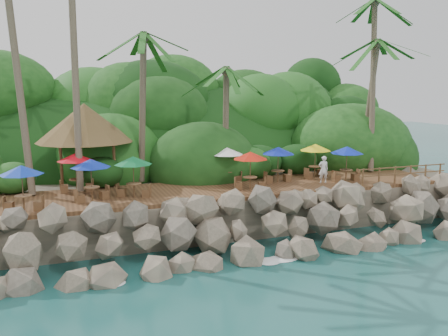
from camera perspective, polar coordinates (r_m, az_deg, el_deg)
name	(u,v)px	position (r m, az deg, el deg)	size (l,w,h in m)	color
ground	(270,265)	(21.27, 5.64, -11.68)	(140.00, 140.00, 0.00)	#19514F
land_base	(179,178)	(35.54, -5.51, -1.17)	(32.00, 25.20, 2.10)	gray
jungle_hill	(158,174)	(42.92, -7.99, -0.76)	(44.80, 28.00, 15.40)	#143811
seawall	(252,227)	(22.60, 3.49, -7.25)	(29.00, 4.00, 2.30)	gray
terrace	(224,189)	(25.94, 0.00, -2.61)	(26.00, 5.00, 0.20)	brown
jungle_foliage	(183,194)	(34.81, -5.07, -3.16)	(44.00, 16.00, 12.00)	#143811
foam_line	(267,262)	(21.51, 5.29, -11.34)	(25.20, 0.80, 0.06)	white
palms	(214,6)	(28.12, -1.22, 19.16)	(27.38, 6.92, 15.07)	brown
palapa	(85,123)	(27.83, -16.63, 5.30)	(5.48, 5.48, 4.60)	brown
dining_clusters	(203,158)	(25.14, -2.59, 1.21)	(19.43, 5.12, 2.08)	brown
railing	(403,173)	(28.95, 20.98, -0.54)	(6.10, 0.10, 1.00)	brown
waiter	(323,169)	(27.66, 12.02, -0.17)	(0.58, 0.38, 1.58)	silver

